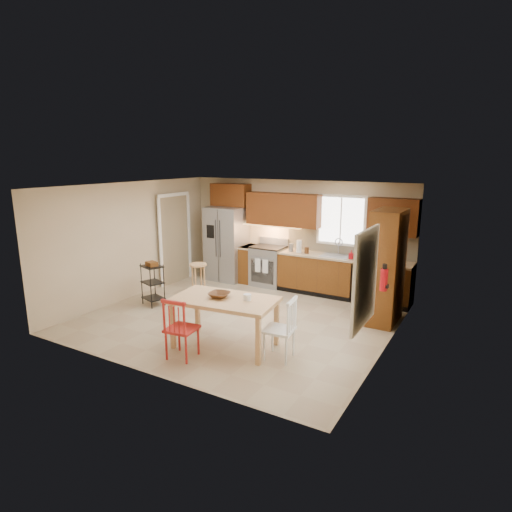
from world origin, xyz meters
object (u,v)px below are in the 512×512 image
at_px(refrigerator, 227,244).
at_px(fire_extinguisher, 384,280).
at_px(pantry, 387,267).
at_px(chair_white, 279,329).
at_px(table_bowl, 219,298).
at_px(table_jar, 247,299).
at_px(chair_red, 182,328).
at_px(soap_bottle, 351,255).
at_px(bar_stool, 198,281).
at_px(range_stove, 269,266).
at_px(dining_table, 225,323).
at_px(utility_cart, 153,285).

distance_m(refrigerator, fire_extinguisher, 4.76).
height_order(pantry, chair_white, pantry).
height_order(fire_extinguisher, table_bowl, fire_extinguisher).
bearing_deg(pantry, fire_extinguisher, -79.22).
xyz_separation_m(chair_white, table_jar, (-0.59, 0.05, 0.36)).
bearing_deg(chair_red, soap_bottle, 64.29).
bearing_deg(pantry, bar_stool, -170.77).
xyz_separation_m(range_stove, pantry, (2.98, -0.99, 0.59)).
xyz_separation_m(soap_bottle, pantry, (0.95, -0.90, 0.05)).
bearing_deg(fire_extinguisher, dining_table, -148.05).
relative_size(range_stove, chair_white, 0.95).
bearing_deg(soap_bottle, table_bowl, -108.62).
bearing_deg(chair_red, fire_extinguisher, 31.79).
bearing_deg(refrigerator, pantry, -12.62).
height_order(chair_red, chair_white, same).
distance_m(range_stove, dining_table, 3.53).
xyz_separation_m(refrigerator, range_stove, (1.15, 0.06, -0.45)).
bearing_deg(range_stove, chair_red, -80.52).
distance_m(dining_table, chair_red, 0.74).
xyz_separation_m(fire_extinguisher, bar_stool, (-4.05, 0.42, -0.72)).
height_order(range_stove, pantry, pantry).
height_order(chair_white, utility_cart, chair_white).
bearing_deg(utility_cart, soap_bottle, 53.33).
xyz_separation_m(fire_extinguisher, chair_white, (-1.21, -1.30, -0.62)).
bearing_deg(bar_stool, utility_cart, -136.35).
xyz_separation_m(range_stove, chair_red, (0.67, -4.03, 0.02)).
relative_size(chair_white, table_bowl, 2.90).
height_order(soap_bottle, chair_white, soap_bottle).
bearing_deg(dining_table, utility_cart, 152.27).
height_order(range_stove, soap_bottle, soap_bottle).
relative_size(refrigerator, bar_stool, 2.38).
distance_m(chair_red, chair_white, 1.48).
relative_size(refrigerator, dining_table, 1.11).
distance_m(fire_extinguisher, bar_stool, 4.13).
bearing_deg(table_bowl, soap_bottle, 71.38).
xyz_separation_m(range_stove, table_bowl, (0.92, -3.38, 0.35)).
height_order(dining_table, utility_cart, utility_cart).
bearing_deg(refrigerator, table_jar, -51.79).
relative_size(range_stove, pantry, 0.44).
bearing_deg(dining_table, pantry, 44.02).
bearing_deg(fire_extinguisher, chair_red, -141.48).
height_order(refrigerator, soap_bottle, refrigerator).
height_order(dining_table, table_jar, table_jar).
height_order(fire_extinguisher, dining_table, fire_extinguisher).
bearing_deg(refrigerator, chair_white, -46.32).
xyz_separation_m(refrigerator, soap_bottle, (3.18, -0.02, 0.09)).
relative_size(range_stove, fire_extinguisher, 2.56).
bearing_deg(fire_extinguisher, range_stove, 147.38).
bearing_deg(chair_white, utility_cart, 68.64).
bearing_deg(fire_extinguisher, pantry, 100.78).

